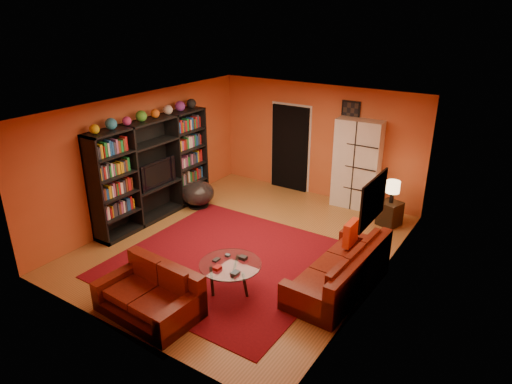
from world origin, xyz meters
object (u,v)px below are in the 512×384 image
Objects in this scene: tv at (155,173)px; sofa at (344,272)px; entertainment_unit at (153,170)px; coffee_table at (230,267)px; table_lamp at (393,188)px; storage_cabinet at (357,164)px; side_table at (390,214)px; bowl_chair at (198,193)px; loveseat at (153,294)px.

tv is 0.43× the size of sofa.
coffee_table is at bearing -25.14° from entertainment_unit.
table_lamp is (1.33, 3.69, 0.38)m from coffee_table.
entertainment_unit is 1.52× the size of storage_cabinet.
side_table is (4.25, 2.31, -0.75)m from tv.
bowl_chair is at bearing -149.44° from storage_cabinet.
coffee_table is 3.93m from side_table.
entertainment_unit is 4.49m from sofa.
tv is at bearing -112.90° from bowl_chair.
tv reaches higher than loveseat.
storage_cabinet reaches higher than bowl_chair.
sofa is 4.17m from bowl_chair.
table_lamp reaches higher than sofa.
loveseat is 1.58× the size of coffee_table.
tv is 0.98× the size of coffee_table.
coffee_table is at bearing -141.40° from sofa.
entertainment_unit is at bearing 154.86° from coffee_table.
entertainment_unit is at bearing -151.88° from table_lamp.
sofa is 2.69m from table_lamp.
side_table is (2.00, 4.72, -0.03)m from loveseat.
storage_cabinet reaches higher than coffee_table.
entertainment_unit is 6.53× the size of table_lamp.
sofa is 2.96m from loveseat.
entertainment_unit is 4.94m from side_table.
bowl_chair is at bearing 165.63° from sofa.
table_lamp is at bearing 28.12° from entertainment_unit.
storage_cabinet is (-1.08, 3.13, 0.70)m from sofa.
sofa is 2.64m from side_table.
loveseat is (2.26, -2.40, -0.71)m from tv.
tv is (0.05, -0.02, -0.05)m from entertainment_unit.
sofa is at bearing -42.11° from loveseat.
table_lamp is (0.97, -0.50, -0.17)m from storage_cabinet.
tv reaches higher than table_lamp.
tv reaches higher than side_table.
coffee_table is at bearing -109.87° from table_lamp.
side_table is (-0.11, 2.63, -0.03)m from sofa.
side_table is at bearing -61.45° from tv.
bowl_chair is 4.14m from side_table.
entertainment_unit is 0.08m from tv.
entertainment_unit is 3.33m from coffee_table.
side_table is at bearing 70.13° from coffee_table.
bowl_chair is (0.37, 0.88, -0.68)m from tv.
storage_cabinet is (3.34, 2.80, -0.06)m from entertainment_unit.
storage_cabinet is at bearing 152.57° from table_lamp.
entertainment_unit reaches higher than bowl_chair.
loveseat is 1.23m from coffee_table.
entertainment_unit reaches higher than loveseat.
side_table is (4.30, 2.30, -0.80)m from entertainment_unit.
entertainment_unit is at bearing -143.02° from storage_cabinet.
entertainment_unit is 1.95× the size of loveseat.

